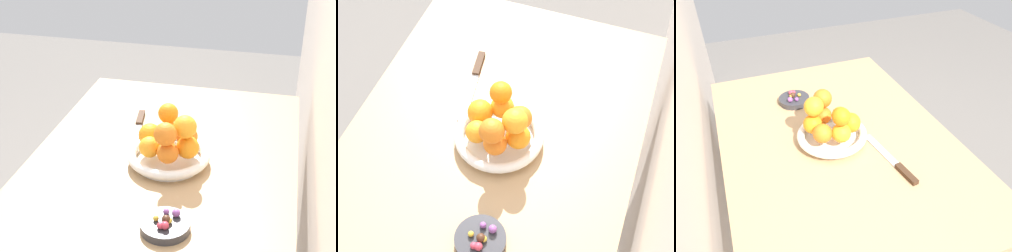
{
  "view_description": "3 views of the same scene",
  "coord_description": "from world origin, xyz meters",
  "views": [
    {
      "loc": [
        1.2,
        0.3,
        1.53
      ],
      "look_at": [
        0.02,
        0.03,
        0.88
      ],
      "focal_mm": 55.0,
      "sensor_mm": 36.0,
      "label": 1
    },
    {
      "loc": [
        0.72,
        0.3,
        1.85
      ],
      "look_at": [
        -0.0,
        0.04,
        0.82
      ],
      "focal_mm": 55.0,
      "sensor_mm": 36.0,
      "label": 2
    },
    {
      "loc": [
        -0.83,
        0.3,
        1.44
      ],
      "look_at": [
        -0.03,
        -0.01,
        0.81
      ],
      "focal_mm": 35.0,
      "sensor_mm": 36.0,
      "label": 3
    }
  ],
  "objects": [
    {
      "name": "knife",
      "position": [
        -0.19,
        -0.12,
        0.75
      ],
      "size": [
        0.26,
        0.06,
        0.01
      ],
      "color": "#3F2819",
      "rests_on": "dining_table"
    },
    {
      "name": "candy_ball_7",
      "position": [
        0.28,
        0.06,
        0.77
      ],
      "size": [
        0.01,
        0.01,
        0.01
      ],
      "primitive_type": "sphere",
      "color": "gold",
      "rests_on": "candy_dish"
    },
    {
      "name": "candy_ball_6",
      "position": [
        0.25,
        0.1,
        0.77
      ],
      "size": [
        0.02,
        0.02,
        0.02
      ],
      "primitive_type": "sphere",
      "color": "#8C4C99",
      "rests_on": "candy_dish"
    },
    {
      "name": "candy_ball_2",
      "position": [
        0.28,
        0.09,
        0.77
      ],
      "size": [
        0.02,
        0.02,
        0.02
      ],
      "primitive_type": "sphere",
      "color": "gold",
      "rests_on": "candy_dish"
    },
    {
      "name": "candy_ball_3",
      "position": [
        0.3,
        0.07,
        0.77
      ],
      "size": [
        0.02,
        0.02,
        0.02
      ],
      "primitive_type": "sphere",
      "color": "#C6384C",
      "rests_on": "candy_dish"
    },
    {
      "name": "candy_ball_1",
      "position": [
        0.3,
        0.08,
        0.77
      ],
      "size": [
        0.02,
        0.02,
        0.02
      ],
      "primitive_type": "sphere",
      "color": "#C6384C",
      "rests_on": "candy_dish"
    },
    {
      "name": "orange_0",
      "position": [
        -0.07,
        0.01,
        0.81
      ],
      "size": [
        0.06,
        0.06,
        0.06
      ],
      "primitive_type": "sphere",
      "color": "orange",
      "rests_on": "fruit_bowl"
    },
    {
      "name": "candy_ball_4",
      "position": [
        0.27,
        0.08,
        0.77
      ],
      "size": [
        0.02,
        0.02,
        0.02
      ],
      "primitive_type": "sphere",
      "color": "#472819",
      "rests_on": "candy_dish"
    },
    {
      "name": "orange_6",
      "position": [
        0.06,
        0.03,
        0.87
      ],
      "size": [
        0.06,
        0.06,
        0.06
      ],
      "primitive_type": "sphere",
      "color": "orange",
      "rests_on": "orange_3"
    },
    {
      "name": "orange_2",
      "position": [
        0.03,
        -0.02,
        0.81
      ],
      "size": [
        0.06,
        0.06,
        0.06
      ],
      "primitive_type": "sphere",
      "color": "orange",
      "rests_on": "fruit_bowl"
    },
    {
      "name": "orange_5",
      "position": [
        -0.05,
        0.06,
        0.81
      ],
      "size": [
        0.06,
        0.06,
        0.06
      ],
      "primitive_type": "sphere",
      "color": "orange",
      "rests_on": "fruit_bowl"
    },
    {
      "name": "orange_3",
      "position": [
        0.05,
        0.03,
        0.81
      ],
      "size": [
        0.06,
        0.06,
        0.06
      ],
      "primitive_type": "sphere",
      "color": "orange",
      "rests_on": "fruit_bowl"
    },
    {
      "name": "orange_8",
      "position": [
        -0.06,
        0.01,
        0.87
      ],
      "size": [
        0.06,
        0.06,
        0.06
      ],
      "primitive_type": "sphere",
      "color": "orange",
      "rests_on": "orange_0"
    },
    {
      "name": "fruit_bowl",
      "position": [
        -0.01,
        0.02,
        0.76
      ],
      "size": [
        0.23,
        0.23,
        0.04
      ],
      "color": "white",
      "rests_on": "dining_table"
    },
    {
      "name": "dining_table",
      "position": [
        0.0,
        0.0,
        0.65
      ],
      "size": [
        1.1,
        0.76,
        0.74
      ],
      "color": "tan",
      "rests_on": "ground_plane"
    },
    {
      "name": "candy_dish",
      "position": [
        0.27,
        0.08,
        0.75
      ],
      "size": [
        0.12,
        0.12,
        0.02
      ],
      "primitive_type": "cylinder",
      "color": "#333338",
      "rests_on": "dining_table"
    },
    {
      "name": "orange_1",
      "position": [
        -0.03,
        -0.04,
        0.81
      ],
      "size": [
        0.07,
        0.07,
        0.07
      ],
      "primitive_type": "sphere",
      "color": "orange",
      "rests_on": "fruit_bowl"
    },
    {
      "name": "candy_ball_5",
      "position": [
        0.28,
        0.08,
        0.77
      ],
      "size": [
        0.02,
        0.02,
        0.02
      ],
      "primitive_type": "sphere",
      "color": "#472819",
      "rests_on": "candy_dish"
    },
    {
      "name": "candy_ball_0",
      "position": [
        0.25,
        0.07,
        0.77
      ],
      "size": [
        0.02,
        0.02,
        0.02
      ],
      "primitive_type": "sphere",
      "color": "#8C4C99",
      "rests_on": "candy_dish"
    },
    {
      "name": "orange_7",
      "position": [
        0.01,
        0.07,
        0.88
      ],
      "size": [
        0.06,
        0.06,
        0.06
      ],
      "primitive_type": "sphere",
      "color": "orange",
      "rests_on": "orange_4"
    },
    {
      "name": "orange_4",
      "position": [
        0.01,
        0.08,
        0.81
      ],
      "size": [
        0.06,
        0.06,
        0.06
      ],
      "primitive_type": "sphere",
      "color": "orange",
      "rests_on": "fruit_bowl"
    }
  ]
}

